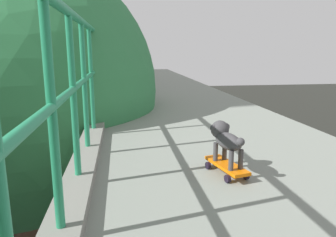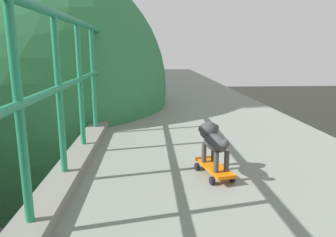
{
  "view_description": "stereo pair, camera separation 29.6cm",
  "coord_description": "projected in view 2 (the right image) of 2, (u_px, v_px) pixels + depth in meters",
  "views": [
    {
      "loc": [
        0.06,
        0.22,
        6.86
      ],
      "look_at": [
        0.55,
        3.5,
        6.14
      ],
      "focal_mm": 33.81,
      "sensor_mm": 36.0,
      "label": 1
    },
    {
      "loc": [
        0.35,
        0.18,
        6.86
      ],
      "look_at": [
        0.55,
        3.5,
        6.14
      ],
      "focal_mm": 33.81,
      "sensor_mm": 36.0,
      "label": 2
    }
  ],
  "objects": [
    {
      "name": "roadside_tree_mid",
      "position": [
        30.0,
        91.0,
        5.36
      ],
      "size": [
        4.61,
        4.61,
        8.43
      ],
      "color": "#4E3729",
      "rests_on": "ground"
    },
    {
      "name": "roadside_tree_far",
      "position": [
        84.0,
        62.0,
        11.29
      ],
      "size": [
        3.75,
        3.75,
        8.07
      ],
      "color": "brown",
      "rests_on": "ground"
    },
    {
      "name": "small_dog",
      "position": [
        213.0,
        139.0,
        2.31
      ],
      "size": [
        0.21,
        0.39,
        0.31
      ],
      "color": "#3F3D40",
      "rests_on": "toy_skateboard"
    },
    {
      "name": "toy_skateboard",
      "position": [
        214.0,
        168.0,
        2.33
      ],
      "size": [
        0.25,
        0.45,
        0.08
      ],
      "color": "orange",
      "rests_on": "overpass_deck"
    }
  ]
}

